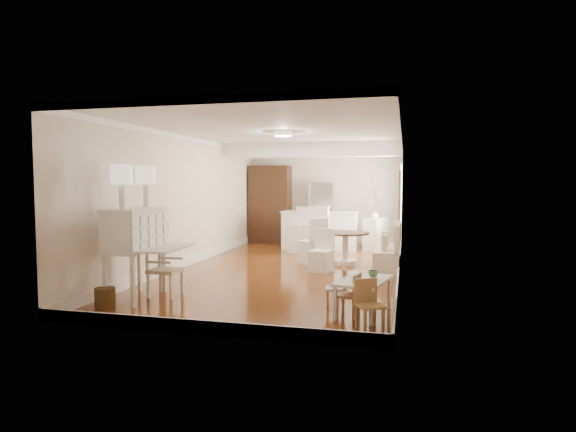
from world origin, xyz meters
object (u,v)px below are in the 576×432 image
at_px(bar_stool_right, 316,230).
at_px(fridge, 333,214).
at_px(kids_table, 363,297).
at_px(secretary_bureau, 136,253).
at_px(pantry_cabinet, 270,204).
at_px(kids_chair_c, 370,305).
at_px(bar_stool_left, 300,230).
at_px(slip_chair_near, 321,250).
at_px(wicker_basket, 105,298).
at_px(kids_chair_a, 348,295).
at_px(kids_chair_b, 336,288).
at_px(sideboard, 376,234).
at_px(gustavian_armchair, 165,269).
at_px(slip_chair_far, 313,241).
at_px(breakfast_counter, 320,230).
at_px(dining_table, 345,248).

xyz_separation_m(bar_stool_right, fridge, (0.14, 1.91, 0.30)).
bearing_deg(kids_table, secretary_bureau, 178.77).
bearing_deg(pantry_cabinet, kids_chair_c, -66.12).
distance_m(bar_stool_left, fridge, 1.91).
bearing_deg(slip_chair_near, fridge, 107.92).
height_order(wicker_basket, kids_chair_a, kids_chair_a).
bearing_deg(kids_chair_b, sideboard, 168.37).
distance_m(slip_chair_near, bar_stool_left, 2.70).
xyz_separation_m(bar_stool_left, fridge, (0.60, 1.79, 0.31)).
bearing_deg(gustavian_armchair, bar_stool_left, -11.70).
distance_m(kids_chair_a, fridge, 7.58).
relative_size(kids_chair_c, bar_stool_left, 0.53).
bearing_deg(fridge, slip_chair_near, -84.64).
relative_size(slip_chair_near, slip_chair_far, 0.85).
height_order(secretary_bureau, kids_chair_b, secretary_bureau).
distance_m(fridge, sideboard, 1.60).
bearing_deg(bar_stool_left, sideboard, 51.61).
distance_m(secretary_bureau, pantry_cabinet, 7.26).
height_order(gustavian_armchair, kids_chair_c, gustavian_armchair).
bearing_deg(sideboard, kids_table, -70.13).
relative_size(kids_table, pantry_cabinet, 0.43).
bearing_deg(bar_stool_right, kids_table, -51.84).
bearing_deg(wicker_basket, pantry_cabinet, 88.16).
bearing_deg(kids_chair_a, slip_chair_near, -151.67).
bearing_deg(kids_table, kids_chair_b, 146.85).
bearing_deg(gustavian_armchair, secretary_bureau, 125.61).
distance_m(breakfast_counter, fridge, 1.14).
relative_size(bar_stool_right, sideboard, 1.35).
distance_m(dining_table, slip_chair_near, 1.04).
height_order(gustavian_armchair, pantry_cabinet, pantry_cabinet).
relative_size(slip_chair_near, fridge, 0.48).
height_order(secretary_bureau, sideboard, secretary_bureau).
height_order(kids_table, slip_chair_near, slip_chair_near).
height_order(kids_chair_c, bar_stool_left, bar_stool_left).
xyz_separation_m(kids_chair_a, fridge, (-1.31, 7.44, 0.60)).
bearing_deg(gustavian_armchair, bar_stool_right, -16.78).
bearing_deg(wicker_basket, kids_chair_a, 6.15).
bearing_deg(dining_table, bar_stool_left, 131.83).
distance_m(kids_chair_b, bar_stool_left, 5.50).
bearing_deg(kids_chair_c, kids_chair_a, 91.94).
bearing_deg(breakfast_counter, dining_table, -66.78).
relative_size(kids_table, kids_chair_b, 1.68).
xyz_separation_m(kids_table, pantry_cabinet, (-3.40, 7.32, 0.90)).
bearing_deg(kids_chair_b, fridge, 179.00).
height_order(kids_chair_c, dining_table, dining_table).
distance_m(bar_stool_right, fridge, 1.94).
height_order(bar_stool_right, pantry_cabinet, pantry_cabinet).
bearing_deg(bar_stool_left, secretary_bureau, -80.07).
xyz_separation_m(kids_chair_c, fridge, (-1.64, 7.97, 0.59)).
xyz_separation_m(secretary_bureau, slip_chair_near, (2.40, 2.93, -0.28)).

